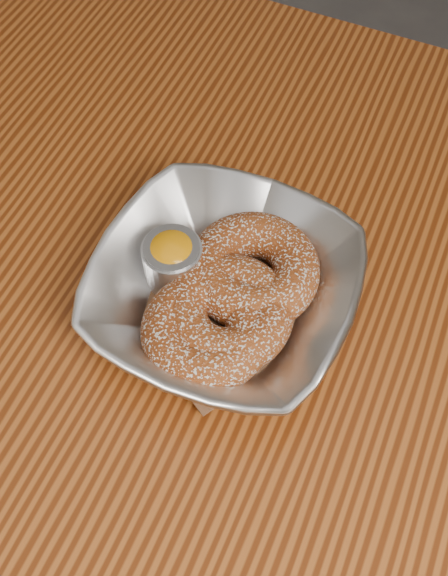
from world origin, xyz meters
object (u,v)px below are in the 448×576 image
at_px(donut_front, 207,331).
at_px(donut_extra, 227,312).
at_px(table, 255,373).
at_px(ramekin, 173,260).
at_px(donut_back, 253,270).
at_px(serving_bowl, 224,290).

relative_size(donut_front, donut_extra, 0.97).
height_order(table, donut_extra, donut_extra).
bearing_deg(table, ramekin, 173.47).
height_order(table, donut_front, donut_front).
xyz_separation_m(table, donut_back, (-0.02, 0.03, 0.13)).
bearing_deg(serving_bowl, ramekin, 173.38).
bearing_deg(ramekin, table, -6.53).
distance_m(donut_front, donut_extra, 0.02).
distance_m(serving_bowl, ramekin, 0.05).
relative_size(serving_bowl, donut_extra, 2.00).
bearing_deg(donut_front, donut_back, 80.06).
xyz_separation_m(donut_extra, ramekin, (-0.06, 0.02, 0.01)).
bearing_deg(donut_back, ramekin, -162.19).
distance_m(donut_back, donut_extra, 0.05).
bearing_deg(donut_back, serving_bowl, -119.36).
xyz_separation_m(serving_bowl, donut_front, (0.00, -0.04, 0.00)).
xyz_separation_m(table, serving_bowl, (-0.03, 0.00, 0.12)).
xyz_separation_m(table, ramekin, (-0.08, 0.01, 0.13)).
xyz_separation_m(donut_back, ramekin, (-0.06, -0.02, 0.00)).
distance_m(serving_bowl, donut_back, 0.03).
distance_m(serving_bowl, donut_front, 0.04).
xyz_separation_m(donut_front, ramekin, (-0.05, 0.05, 0.01)).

